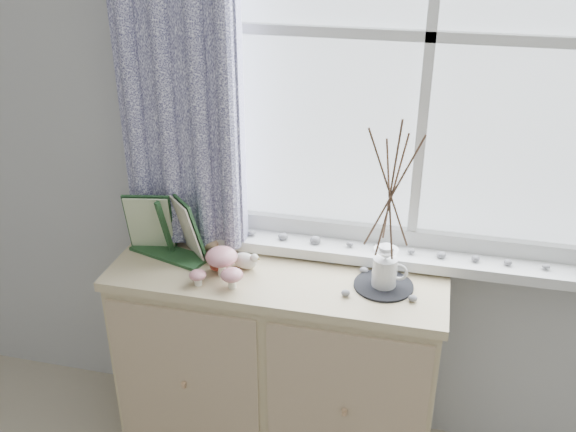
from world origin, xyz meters
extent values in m
cube|color=#B7B7B5|center=(0.00, 2.00, 1.30)|extent=(4.00, 0.04, 2.60)
cube|color=white|center=(0.30, 2.00, 1.65)|extent=(1.30, 0.01, 1.40)
cube|color=silver|center=(0.30, 1.92, 0.88)|extent=(1.45, 0.16, 0.04)
cube|color=#0D0B3D|center=(-0.52, 1.87, 1.68)|extent=(0.44, 0.06, 1.61)
cube|color=tan|center=(-0.15, 1.75, 0.41)|extent=(1.17, 0.43, 0.81)
cube|color=tan|center=(-0.15, 1.75, 0.83)|extent=(1.20, 0.45, 0.03)
cube|color=tan|center=(-0.44, 1.53, 0.41)|extent=(0.55, 0.01, 0.75)
cube|color=tan|center=(0.14, 1.53, 0.41)|extent=(0.55, 0.01, 0.75)
cylinder|color=white|center=(-0.33, 1.69, 0.89)|extent=(0.03, 0.03, 0.07)
ellipsoid|color=#A00513|center=(-0.33, 1.69, 0.92)|extent=(0.11, 0.11, 0.06)
cylinder|color=white|center=(-0.27, 1.62, 0.87)|extent=(0.03, 0.03, 0.05)
ellipsoid|color=#A00513|center=(-0.27, 1.62, 0.90)|extent=(0.08, 0.08, 0.04)
cylinder|color=white|center=(-0.39, 1.61, 0.87)|extent=(0.03, 0.03, 0.04)
ellipsoid|color=#A00513|center=(-0.39, 1.61, 0.89)|extent=(0.06, 0.06, 0.03)
ellipsoid|color=tan|center=(-0.39, 1.76, 0.88)|extent=(0.06, 0.05, 0.08)
ellipsoid|color=tan|center=(-0.43, 1.83, 0.88)|extent=(0.06, 0.05, 0.08)
ellipsoid|color=maroon|center=(-0.35, 1.70, 0.88)|extent=(0.06, 0.05, 0.08)
cylinder|color=black|center=(0.23, 1.74, 0.85)|extent=(0.20, 0.20, 0.01)
cylinder|color=silver|center=(0.23, 1.74, 0.91)|extent=(0.09, 0.09, 0.10)
cone|color=silver|center=(0.23, 1.74, 0.98)|extent=(0.08, 0.08, 0.04)
cylinder|color=silver|center=(0.23, 1.74, 1.00)|extent=(0.05, 0.05, 0.02)
torus|color=silver|center=(0.27, 1.74, 0.91)|extent=(0.06, 0.02, 0.06)
ellipsoid|color=gray|center=(0.11, 1.65, 0.86)|extent=(0.03, 0.03, 0.02)
ellipsoid|color=gray|center=(0.15, 1.81, 0.86)|extent=(0.03, 0.03, 0.02)
ellipsoid|color=gray|center=(0.33, 1.67, 0.86)|extent=(0.03, 0.03, 0.02)
ellipsoid|color=gray|center=(0.03, 1.85, 0.86)|extent=(0.03, 0.03, 0.02)
camera|label=1|loc=(0.34, -0.14, 2.05)|focal=40.00mm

